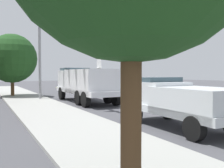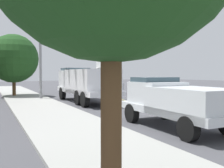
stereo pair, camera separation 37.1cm
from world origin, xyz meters
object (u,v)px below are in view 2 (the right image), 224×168
(passing_minivan, at_px, (107,84))
(service_pickup_truck, at_px, (175,101))
(traffic_signal_mast, at_px, (46,21))
(utility_bucket_truck, at_px, (86,81))
(traffic_cone_mid_front, at_px, (92,93))

(passing_minivan, bearing_deg, service_pickup_truck, 155.23)
(passing_minivan, height_order, traffic_signal_mast, traffic_signal_mast)
(utility_bucket_truck, bearing_deg, passing_minivan, -42.23)
(utility_bucket_truck, height_order, passing_minivan, utility_bucket_truck)
(passing_minivan, xyz_separation_m, traffic_signal_mast, (-6.25, 9.40, 5.20))
(traffic_cone_mid_front, height_order, traffic_signal_mast, traffic_signal_mast)
(utility_bucket_truck, relative_size, traffic_cone_mid_front, 10.15)
(utility_bucket_truck, relative_size, traffic_signal_mast, 1.00)
(traffic_cone_mid_front, xyz_separation_m, traffic_signal_mast, (-2.06, 5.03, 5.76))
(service_pickup_truck, bearing_deg, traffic_signal_mast, 5.33)
(utility_bucket_truck, relative_size, service_pickup_truck, 1.45)
(utility_bucket_truck, bearing_deg, traffic_signal_mast, 66.99)
(utility_bucket_truck, height_order, traffic_signal_mast, traffic_signal_mast)
(traffic_signal_mast, bearing_deg, utility_bucket_truck, -113.01)
(service_pickup_truck, bearing_deg, passing_minivan, -24.77)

